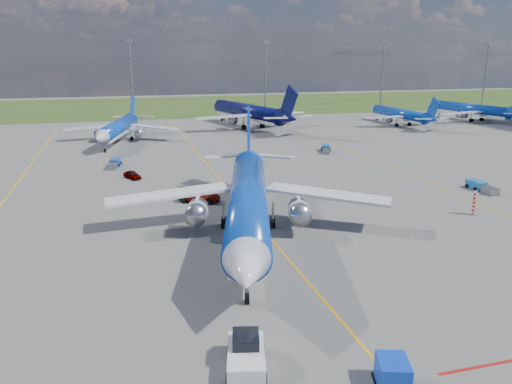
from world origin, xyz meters
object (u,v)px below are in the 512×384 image
object	(u,v)px
main_airliner	(248,236)
pushback_tug	(246,356)
bg_jet_ene	(470,120)
service_car_a	(132,175)
uld_container	(393,374)
service_car_c	(255,159)
bg_jet_ne	(398,125)
baggage_tug_e	(326,149)
bg_jet_nnw	(120,142)
baggage_tug_c	(114,164)
bg_jet_n	(248,127)
service_car_b	(200,196)
baggage_tug_w	(481,187)
warning_post	(474,203)

from	to	relation	value
main_airliner	pushback_tug	world-z (taller)	main_airliner
bg_jet_ene	service_car_a	world-z (taller)	bg_jet_ene
uld_container	service_car_c	size ratio (longest dim) A/B	0.49
bg_jet_ne	baggage_tug_e	world-z (taller)	bg_jet_ne
bg_jet_nnw	baggage_tug_c	xyz separation A→B (m)	(-1.16, -25.42, 0.57)
bg_jet_ne	service_car_a	world-z (taller)	bg_jet_ne
service_car_a	service_car_c	xyz separation A→B (m)	(21.56, 6.27, 0.03)
service_car_c	main_airliner	bearing A→B (deg)	-82.70
bg_jet_n	service_car_a	size ratio (longest dim) A/B	12.27
pushback_tug	service_car_b	size ratio (longest dim) A/B	1.15
main_airliner	service_car_a	bearing A→B (deg)	125.29
service_car_c	baggage_tug_w	bearing A→B (deg)	-22.27
pushback_tug	baggage_tug_c	size ratio (longest dim) A/B	1.11
warning_post	main_airliner	bearing A→B (deg)	179.73
bg_jet_ene	service_car_a	distance (m)	107.92
bg_jet_ene	baggage_tug_c	xyz separation A→B (m)	(-100.38, -36.39, 0.57)
bg_jet_ne	service_car_c	xyz separation A→B (m)	(-50.95, -36.65, 0.65)
service_car_c	baggage_tug_w	size ratio (longest dim) A/B	0.82
main_airliner	baggage_tug_w	distance (m)	37.67
service_car_c	baggage_tug_e	size ratio (longest dim) A/B	0.80
main_airliner	baggage_tug_w	xyz separation A→B (m)	(36.58, 8.97, 0.57)
warning_post	main_airliner	size ratio (longest dim) A/B	0.07
warning_post	service_car_a	bearing A→B (deg)	142.72
uld_container	service_car_c	bearing A→B (deg)	99.48
bg_jet_ene	service_car_b	bearing A→B (deg)	22.23
service_car_b	baggage_tug_c	xyz separation A→B (m)	(-10.80, 24.80, -0.19)
bg_jet_nnw	service_car_c	size ratio (longest dim) A/B	7.90
bg_jet_n	service_car_c	size ratio (longest dim) A/B	9.95
pushback_tug	bg_jet_n	bearing A→B (deg)	88.94
warning_post	service_car_a	distance (m)	49.13
baggage_tug_e	pushback_tug	bearing A→B (deg)	-95.22
bg_jet_nnw	pushback_tug	xyz separation A→B (m)	(6.50, -86.77, 0.83)
uld_container	baggage_tug_c	world-z (taller)	uld_container
pushback_tug	baggage_tug_e	bearing A→B (deg)	76.47
baggage_tug_w	uld_container	bearing A→B (deg)	-134.54
bg_jet_n	warning_post	bearing A→B (deg)	80.30
bg_jet_n	main_airliner	distance (m)	82.08
bg_jet_n	baggage_tug_c	size ratio (longest dim) A/B	8.01
main_airliner	baggage_tug_c	world-z (taller)	main_airliner
bg_jet_n	uld_container	size ratio (longest dim) A/B	20.43
bg_jet_ne	main_airliner	xyz separation A→B (m)	(-61.56, -72.55, 0.00)
baggage_tug_c	warning_post	bearing A→B (deg)	-32.96
baggage_tug_w	bg_jet_nnw	bearing A→B (deg)	131.49
bg_jet_ene	main_airliner	xyz separation A→B (m)	(-86.75, -75.44, 0.00)
bg_jet_ene	bg_jet_n	bearing A→B (deg)	-15.56
baggage_tug_e	baggage_tug_c	bearing A→B (deg)	-153.94
service_car_a	service_car_c	distance (m)	22.46
bg_jet_n	pushback_tug	world-z (taller)	bg_jet_n
pushback_tug	warning_post	bearing A→B (deg)	46.63
bg_jet_ne	bg_jet_ene	size ratio (longest dim) A/B	0.92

